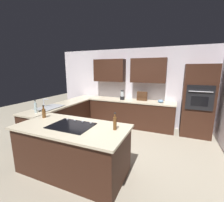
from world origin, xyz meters
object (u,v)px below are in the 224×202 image
object	(u,v)px
sink_unit	(49,107)
oil_bottle	(44,113)
spice_rack	(142,96)
second_bottle	(115,123)
wall_oven	(198,101)
blender	(122,96)
dish_soap_bottle	(36,108)
mixing_bowl	(161,101)
cooktop	(72,125)

from	to	relation	value
sink_unit	oil_bottle	distance (m)	0.89
spice_rack	second_bottle	world-z (taller)	second_bottle
wall_oven	blender	world-z (taller)	wall_oven
wall_oven	sink_unit	xyz separation A→B (m)	(3.68, 1.84, -0.11)
oil_bottle	dish_soap_bottle	bearing A→B (deg)	-24.12
mixing_bowl	dish_soap_bottle	size ratio (longest dim) A/B	0.56
sink_unit	blender	size ratio (longest dim) A/B	2.22
wall_oven	mixing_bowl	distance (m)	1.00
wall_oven	dish_soap_bottle	bearing A→B (deg)	32.64
blender	spice_rack	xyz separation A→B (m)	(-0.65, -0.10, 0.01)
sink_unit	spice_rack	xyz separation A→B (m)	(-2.08, -1.92, 0.13)
cooktop	oil_bottle	world-z (taller)	oil_bottle
cooktop	blender	world-z (taller)	blender
blender	mixing_bowl	bearing A→B (deg)	-180.00
spice_rack	second_bottle	size ratio (longest dim) A/B	1.10
spice_rack	dish_soap_bottle	xyz separation A→B (m)	(2.02, 2.40, -0.03)
mixing_bowl	oil_bottle	bearing A→B (deg)	49.71
dish_soap_bottle	sink_unit	bearing A→B (deg)	-83.05
blender	second_bottle	bearing A→B (deg)	106.25
spice_rack	mixing_bowl	bearing A→B (deg)	170.18
sink_unit	mixing_bowl	world-z (taller)	sink_unit
sink_unit	oil_bottle	world-z (taller)	oil_bottle
sink_unit	spice_rack	size ratio (longest dim) A/B	2.14
blender	mixing_bowl	xyz separation A→B (m)	(-1.25, -0.00, -0.09)
sink_unit	second_bottle	xyz separation A→B (m)	(-2.17, 0.73, 0.10)
blender	spice_rack	bearing A→B (deg)	-170.92
cooktop	spice_rack	bearing A→B (deg)	-103.97
wall_oven	spice_rack	world-z (taller)	wall_oven
blender	second_bottle	xyz separation A→B (m)	(-0.74, 2.55, -0.02)
sink_unit	cooktop	distance (m)	1.63
blender	second_bottle	size ratio (longest dim) A/B	1.06
mixing_bowl	spice_rack	distance (m)	0.62
cooktop	second_bottle	bearing A→B (deg)	-169.99
oil_bottle	second_bottle	size ratio (longest dim) A/B	0.90
dish_soap_bottle	spice_rack	bearing A→B (deg)	-130.06
second_bottle	spice_rack	bearing A→B (deg)	-87.98
cooktop	mixing_bowl	world-z (taller)	mixing_bowl
dish_soap_bottle	oil_bottle	bearing A→B (deg)	155.88
cooktop	blender	xyz separation A→B (m)	(-0.05, -2.69, 0.13)
blender	spice_rack	distance (m)	0.66
wall_oven	sink_unit	distance (m)	4.11
mixing_bowl	dish_soap_bottle	distance (m)	3.49
mixing_bowl	blender	bearing A→B (deg)	0.00
cooktop	mixing_bowl	distance (m)	2.98
oil_bottle	blender	bearing A→B (deg)	-109.34
sink_unit	dish_soap_bottle	size ratio (longest dim) A/B	2.32
sink_unit	dish_soap_bottle	bearing A→B (deg)	96.95
dish_soap_bottle	second_bottle	world-z (taller)	dish_soap_bottle
cooktop	oil_bottle	size ratio (longest dim) A/B	2.83
wall_oven	spice_rack	xyz separation A→B (m)	(1.60, -0.08, 0.02)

